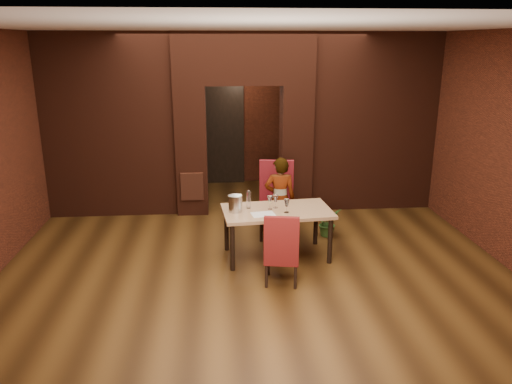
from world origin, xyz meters
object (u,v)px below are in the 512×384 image
at_px(wine_bucket, 235,204).
at_px(chair_near, 282,247).
at_px(person_seated, 280,199).
at_px(wine_glass_a, 270,203).
at_px(wine_glass_b, 276,201).
at_px(dining_table, 277,233).
at_px(wine_glass_c, 287,206).
at_px(chair_far, 276,201).
at_px(potted_plant, 327,223).
at_px(water_bottle, 249,199).

bearing_deg(wine_bucket, chair_near, -54.09).
bearing_deg(person_seated, chair_near, 88.14).
height_order(wine_glass_a, wine_glass_b, wine_glass_a).
height_order(dining_table, wine_bucket, wine_bucket).
height_order(wine_glass_a, wine_glass_c, wine_glass_a).
bearing_deg(wine_glass_c, chair_far, 91.98).
bearing_deg(wine_glass_b, person_seated, 76.66).
xyz_separation_m(chair_near, wine_glass_a, (-0.07, 0.83, 0.34)).
bearing_deg(potted_plant, chair_near, -121.41).
relative_size(chair_far, wine_bucket, 5.08).
bearing_deg(person_seated, dining_table, 83.63).
relative_size(water_bottle, potted_plant, 0.60).
xyz_separation_m(dining_table, person_seated, (0.13, 0.68, 0.31)).
relative_size(chair_far, chair_near, 1.25).
height_order(wine_bucket, potted_plant, wine_bucket).
distance_m(wine_glass_b, wine_bucket, 0.60).
bearing_deg(potted_plant, wine_glass_b, -144.45).
bearing_deg(wine_glass_a, chair_far, 76.18).
height_order(chair_far, chair_near, chair_far).
bearing_deg(wine_glass_a, potted_plant, 35.44).
bearing_deg(dining_table, person_seated, 74.22).
height_order(chair_near, wine_glass_a, chair_near).
bearing_deg(wine_glass_c, water_bottle, 155.04).
bearing_deg(wine_glass_a, water_bottle, 163.91).
relative_size(chair_near, potted_plant, 2.18).
height_order(dining_table, wine_glass_c, wine_glass_c).
xyz_separation_m(wine_glass_c, wine_bucket, (-0.72, 0.10, 0.02)).
bearing_deg(wine_glass_c, chair_near, -102.70).
bearing_deg(wine_glass_a, wine_glass_b, 34.31).
distance_m(dining_table, water_bottle, 0.64).
bearing_deg(wine_bucket, dining_table, 3.23).
xyz_separation_m(wine_glass_a, potted_plant, (1.02, 0.72, -0.60)).
bearing_deg(wine_glass_a, dining_table, -12.35).
relative_size(chair_near, water_bottle, 3.63).
height_order(dining_table, person_seated, person_seated).
bearing_deg(wine_glass_c, person_seated, 89.17).
bearing_deg(wine_glass_b, dining_table, -81.84).
height_order(water_bottle, potted_plant, water_bottle).
bearing_deg(water_bottle, potted_plant, 25.88).
relative_size(wine_glass_a, water_bottle, 0.75).
distance_m(chair_far, person_seated, 0.13).
height_order(dining_table, chair_near, chair_near).
height_order(person_seated, wine_glass_a, person_seated).
relative_size(wine_bucket, potted_plant, 0.54).
height_order(wine_glass_a, potted_plant, wine_glass_a).
bearing_deg(dining_table, potted_plant, 34.18).
relative_size(dining_table, wine_bucket, 6.48).
bearing_deg(person_seated, water_bottle, 51.74).
height_order(chair_near, water_bottle, water_bottle).
bearing_deg(wine_bucket, wine_glass_c, -7.90).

